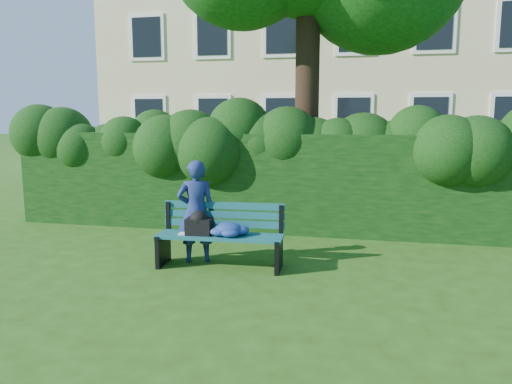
# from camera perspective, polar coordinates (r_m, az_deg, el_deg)

# --- Properties ---
(ground) EXTENTS (80.00, 80.00, 0.00)m
(ground) POSITION_cam_1_polar(r_m,az_deg,el_deg) (7.40, -1.01, -8.00)
(ground) COLOR #294811
(ground) RESTS_ON ground
(apartment_building) EXTENTS (16.00, 8.08, 12.00)m
(apartment_building) POSITION_cam_1_polar(r_m,az_deg,el_deg) (21.28, 8.28, 19.28)
(apartment_building) COLOR beige
(apartment_building) RESTS_ON ground
(hedge) EXTENTS (10.00, 1.00, 1.80)m
(hedge) POSITION_cam_1_polar(r_m,az_deg,el_deg) (9.31, 2.13, 1.19)
(hedge) COLOR black
(hedge) RESTS_ON ground
(park_bench) EXTENTS (1.80, 0.64, 0.89)m
(park_bench) POSITION_cam_1_polar(r_m,az_deg,el_deg) (7.08, -4.22, -4.63)
(park_bench) COLOR #0F474C
(park_bench) RESTS_ON ground
(man_reading) EXTENTS (0.64, 0.52, 1.50)m
(man_reading) POSITION_cam_1_polar(r_m,az_deg,el_deg) (7.31, -6.85, -2.21)
(man_reading) COLOR navy
(man_reading) RESTS_ON ground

